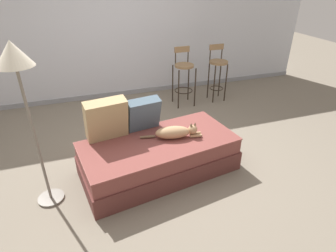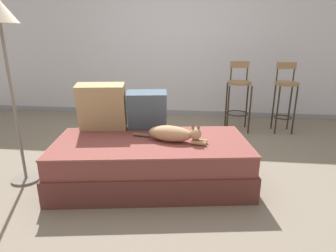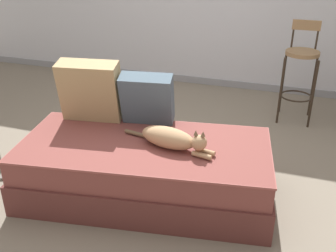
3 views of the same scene
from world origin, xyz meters
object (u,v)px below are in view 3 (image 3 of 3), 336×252
Objects in this scene: throw_pillow_corner at (90,91)px; throw_pillow_middle at (147,99)px; bar_stool_near_window at (301,66)px; cat at (172,138)px; couch at (145,169)px.

throw_pillow_corner is 1.17× the size of throw_pillow_middle.
throw_pillow_middle is 1.87m from bar_stool_near_window.
cat is at bearing -18.20° from throw_pillow_corner.
cat is (0.21, 0.00, 0.30)m from couch.
throw_pillow_corner is 0.83m from cat.
throw_pillow_corner is 2.23m from bar_stool_near_window.
couch is 0.77m from throw_pillow_corner.
throw_pillow_middle is at bearing -127.01° from bar_stool_near_window.
throw_pillow_middle is 0.60× the size of cat.
throw_pillow_corner is at bearing -135.38° from bar_stool_near_window.
cat is 0.70× the size of bar_stool_near_window.
bar_stool_near_window reaches higher than throw_pillow_corner.
throw_pillow_corner reaches higher than throw_pillow_middle.
cat is at bearing -46.34° from throw_pillow_middle.
bar_stool_near_window is at bearing 60.55° from couch.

